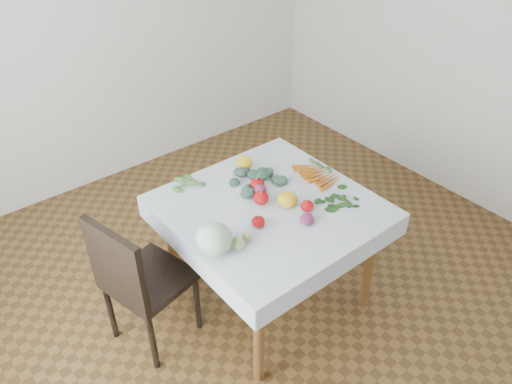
# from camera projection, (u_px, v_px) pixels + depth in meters

# --- Properties ---
(ground) EXTENTS (4.00, 4.00, 0.00)m
(ground) POSITION_uv_depth(u_px,v_px,m) (268.00, 295.00, 3.33)
(ground) COLOR brown
(back_wall) EXTENTS (4.00, 0.04, 2.70)m
(back_wall) POSITION_uv_depth(u_px,v_px,m) (103.00, 20.00, 3.80)
(back_wall) COLOR white
(back_wall) RESTS_ON ground
(table) EXTENTS (1.00, 1.00, 0.75)m
(table) POSITION_uv_depth(u_px,v_px,m) (270.00, 219.00, 2.95)
(table) COLOR brown
(table) RESTS_ON ground
(tablecloth) EXTENTS (1.12, 1.12, 0.01)m
(tablecloth) POSITION_uv_depth(u_px,v_px,m) (270.00, 205.00, 2.89)
(tablecloth) COLOR white
(tablecloth) RESTS_ON table
(chair) EXTENTS (0.51, 0.51, 0.93)m
(chair) POSITION_uv_depth(u_px,v_px,m) (136.00, 278.00, 2.72)
(chair) COLOR black
(chair) RESTS_ON ground
(cabbage) EXTENTS (0.24, 0.24, 0.17)m
(cabbage) POSITION_uv_depth(u_px,v_px,m) (214.00, 239.00, 2.51)
(cabbage) COLOR beige
(cabbage) RESTS_ON tablecloth
(tomato_a) EXTENTS (0.09, 0.09, 0.08)m
(tomato_a) POSITION_uv_depth(u_px,v_px,m) (257.00, 184.00, 2.99)
(tomato_a) COLOR #B20B0E
(tomato_a) RESTS_ON tablecloth
(tomato_b) EXTENTS (0.11, 0.11, 0.08)m
(tomato_b) POSITION_uv_depth(u_px,v_px,m) (261.00, 198.00, 2.88)
(tomato_b) COLOR #B20B0E
(tomato_b) RESTS_ON tablecloth
(tomato_c) EXTENTS (0.07, 0.07, 0.06)m
(tomato_c) POSITION_uv_depth(u_px,v_px,m) (258.00, 222.00, 2.71)
(tomato_c) COLOR #B20B0E
(tomato_c) RESTS_ON tablecloth
(tomato_d) EXTENTS (0.10, 0.10, 0.07)m
(tomato_d) POSITION_uv_depth(u_px,v_px,m) (307.00, 206.00, 2.82)
(tomato_d) COLOR #B20B0E
(tomato_d) RESTS_ON tablecloth
(heirloom_back) EXTENTS (0.11, 0.11, 0.07)m
(heirloom_back) POSITION_uv_depth(u_px,v_px,m) (244.00, 162.00, 3.19)
(heirloom_back) COLOR yellow
(heirloom_back) RESTS_ON tablecloth
(heirloom_front) EXTENTS (0.13, 0.13, 0.08)m
(heirloom_front) POSITION_uv_depth(u_px,v_px,m) (287.00, 200.00, 2.86)
(heirloom_front) COLOR yellow
(heirloom_front) RESTS_ON tablecloth
(onion_a) EXTENTS (0.09, 0.09, 0.06)m
(onion_a) POSITION_uv_depth(u_px,v_px,m) (260.00, 190.00, 2.96)
(onion_a) COLOR #611B40
(onion_a) RESTS_ON tablecloth
(onion_b) EXTENTS (0.09, 0.09, 0.06)m
(onion_b) POSITION_uv_depth(u_px,v_px,m) (307.00, 219.00, 2.73)
(onion_b) COLOR #611B40
(onion_b) RESTS_ON tablecloth
(tomatillo_cluster) EXTENTS (0.12, 0.12, 0.05)m
(tomatillo_cluster) POSITION_uv_depth(u_px,v_px,m) (250.00, 242.00, 2.59)
(tomatillo_cluster) COLOR #9DB367
(tomatillo_cluster) RESTS_ON tablecloth
(carrot_bunch) EXTENTS (0.19, 0.33, 0.03)m
(carrot_bunch) POSITION_uv_depth(u_px,v_px,m) (319.00, 175.00, 3.12)
(carrot_bunch) COLOR orange
(carrot_bunch) RESTS_ON tablecloth
(kale_bunch) EXTENTS (0.32, 0.30, 0.04)m
(kale_bunch) POSITION_uv_depth(u_px,v_px,m) (258.00, 178.00, 3.07)
(kale_bunch) COLOR #3B6149
(kale_bunch) RESTS_ON tablecloth
(basil_bunch) EXTENTS (0.24, 0.21, 0.01)m
(basil_bunch) POSITION_uv_depth(u_px,v_px,m) (341.00, 201.00, 2.91)
(basil_bunch) COLOR #1F531A
(basil_bunch) RESTS_ON tablecloth
(dill_bunch) EXTENTS (0.20, 0.19, 0.02)m
(dill_bunch) POSITION_uv_depth(u_px,v_px,m) (182.00, 186.00, 3.03)
(dill_bunch) COLOR #53813B
(dill_bunch) RESTS_ON tablecloth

